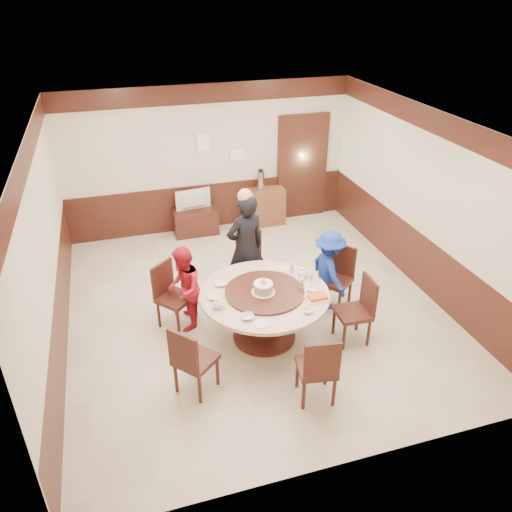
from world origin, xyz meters
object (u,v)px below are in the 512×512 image
object	(u,v)px
banquet_table	(264,306)
person_blue	(329,270)
shrimp_platter	(318,297)
side_cabinet	(264,207)
television	(194,200)
tv_stand	(196,222)
person_standing	(246,247)
thermos	(261,181)
birthday_cake	(263,288)
person_red	(184,289)

from	to	relation	value
banquet_table	person_blue	bearing A→B (deg)	22.03
banquet_table	person_blue	size ratio (longest dim) A/B	1.39
shrimp_platter	side_cabinet	bearing A→B (deg)	82.64
shrimp_platter	television	world-z (taller)	television
banquet_table	tv_stand	world-z (taller)	banquet_table
tv_stand	television	xyz separation A→B (m)	(0.00, 0.00, 0.45)
banquet_table	person_standing	bearing A→B (deg)	87.43
person_standing	television	size ratio (longest dim) A/B	2.49
thermos	banquet_table	bearing A→B (deg)	-106.46
tv_stand	side_cabinet	size ratio (longest dim) A/B	1.06
thermos	birthday_cake	bearing A→B (deg)	-106.77
side_cabinet	shrimp_platter	bearing A→B (deg)	-97.36
shrimp_platter	thermos	distance (m)	3.92
shrimp_platter	television	size ratio (longest dim) A/B	0.44
birthday_cake	side_cabinet	world-z (taller)	birthday_cake
person_blue	shrimp_platter	world-z (taller)	person_blue
birthday_cake	television	distance (m)	3.56
tv_stand	thermos	bearing A→B (deg)	1.28
shrimp_platter	person_red	bearing A→B (deg)	149.78
banquet_table	birthday_cake	bearing A→B (deg)	-134.15
tv_stand	side_cabinet	bearing A→B (deg)	1.21
person_standing	shrimp_platter	size ratio (longest dim) A/B	5.72
person_standing	tv_stand	world-z (taller)	person_standing
person_red	tv_stand	xyz separation A→B (m)	(0.70, 2.92, -0.38)
banquet_table	side_cabinet	world-z (taller)	banquet_table
person_standing	person_red	size ratio (longest dim) A/B	1.36
person_blue	thermos	size ratio (longest dim) A/B	3.31
person_blue	thermos	world-z (taller)	person_blue
person_blue	birthday_cake	bearing A→B (deg)	107.07
birthday_cake	tv_stand	size ratio (longest dim) A/B	0.38
birthday_cake	tv_stand	distance (m)	3.60
banquet_table	television	size ratio (longest dim) A/B	2.54
person_blue	tv_stand	bearing A→B (deg)	19.78
person_standing	person_blue	distance (m)	1.30
person_red	person_blue	xyz separation A→B (m)	(2.15, -0.13, -0.00)
television	side_cabinet	distance (m)	1.46
person_blue	banquet_table	bearing A→B (deg)	106.29
tv_stand	person_blue	bearing A→B (deg)	-64.48
tv_stand	thermos	world-z (taller)	thermos
person_blue	side_cabinet	size ratio (longest dim) A/B	1.57
tv_stand	side_cabinet	world-z (taller)	side_cabinet
person_red	birthday_cake	distance (m)	1.18
side_cabinet	thermos	distance (m)	0.57
person_blue	television	bearing A→B (deg)	19.78
shrimp_platter	tv_stand	size ratio (longest dim) A/B	0.35
side_cabinet	tv_stand	bearing A→B (deg)	-178.79
tv_stand	television	bearing A→B (deg)	0.00
birthday_cake	television	world-z (taller)	birthday_cake
side_cabinet	thermos	world-z (taller)	thermos
person_standing	television	distance (m)	2.43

